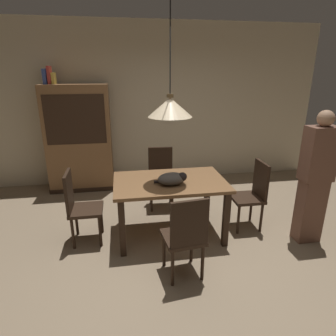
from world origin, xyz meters
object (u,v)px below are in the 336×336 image
(chair_near_front, at_px, (186,234))
(book_blue_wide, at_px, (46,76))
(chair_left_side, at_px, (79,204))
(book_red_tall, at_px, (50,75))
(cat_sleeping, at_px, (173,179))
(hutch_bookcase, at_px, (79,141))
(person_standing, at_px, (315,179))
(chair_right_side, at_px, (252,192))
(pendant_lamp, at_px, (170,107))
(dining_table, at_px, (170,188))
(chair_far_back, at_px, (161,175))
(book_yellow_short, at_px, (54,78))

(chair_near_front, relative_size, book_blue_wide, 3.88)
(chair_left_side, xyz_separation_m, book_red_tall, (-0.54, 1.80, 1.48))
(cat_sleeping, distance_m, hutch_bookcase, 2.33)
(person_standing, bearing_deg, chair_right_side, 143.07)
(pendant_lamp, distance_m, book_red_tall, 2.47)
(chair_near_front, xyz_separation_m, pendant_lamp, (-0.01, 0.88, 1.15))
(hutch_bookcase, height_order, book_blue_wide, book_blue_wide)
(dining_table, xyz_separation_m, chair_right_side, (1.13, -0.00, -0.14))
(book_blue_wide, bearing_deg, book_red_tall, 0.00)
(book_blue_wide, distance_m, person_standing, 4.24)
(chair_right_side, bearing_deg, cat_sleeping, -173.25)
(dining_table, xyz_separation_m, person_standing, (1.70, -0.43, 0.18))
(chair_near_front, xyz_separation_m, cat_sleeping, (0.00, 0.74, 0.32))
(chair_far_back, relative_size, person_standing, 0.56)
(hutch_bookcase, distance_m, book_red_tall, 1.16)
(dining_table, relative_size, pendant_lamp, 1.08)
(dining_table, distance_m, person_standing, 1.76)
(chair_right_side, xyz_separation_m, hutch_bookcase, (-2.43, 1.79, 0.38))
(chair_near_front, distance_m, hutch_bookcase, 3.00)
(pendant_lamp, distance_m, book_yellow_short, 2.43)
(pendant_lamp, height_order, book_yellow_short, pendant_lamp)
(hutch_bookcase, height_order, person_standing, hutch_bookcase)
(cat_sleeping, xyz_separation_m, book_blue_wide, (-1.74, 1.93, 1.14))
(dining_table, distance_m, pendant_lamp, 1.01)
(chair_right_side, bearing_deg, chair_near_front, -141.92)
(chair_near_front, relative_size, chair_right_side, 1.00)
(cat_sleeping, relative_size, hutch_bookcase, 0.21)
(dining_table, relative_size, book_blue_wide, 5.83)
(chair_near_front, bearing_deg, person_standing, 14.95)
(chair_near_front, bearing_deg, chair_right_side, 38.08)
(hutch_bookcase, relative_size, person_standing, 1.12)
(cat_sleeping, xyz_separation_m, pendant_lamp, (-0.01, 0.13, 0.84))
(chair_left_side, xyz_separation_m, hutch_bookcase, (-0.18, 1.79, 0.38))
(chair_right_side, bearing_deg, pendant_lamp, 179.95)
(chair_far_back, distance_m, book_red_tall, 2.41)
(chair_left_side, height_order, chair_near_front, same)
(chair_left_side, height_order, pendant_lamp, pendant_lamp)
(chair_left_side, distance_m, pendant_lamp, 1.61)
(chair_left_side, relative_size, chair_right_side, 1.00)
(chair_left_side, height_order, book_red_tall, book_red_tall)
(cat_sleeping, bearing_deg, chair_near_front, -90.04)
(pendant_lamp, bearing_deg, book_blue_wide, 133.90)
(chair_left_side, relative_size, book_red_tall, 3.32)
(chair_right_side, bearing_deg, book_blue_wide, 147.83)
(chair_left_side, distance_m, book_blue_wide, 2.39)
(dining_table, xyz_separation_m, book_blue_wide, (-1.73, 1.79, 1.32))
(pendant_lamp, bearing_deg, book_red_tall, 132.83)
(cat_sleeping, distance_m, person_standing, 1.71)
(book_blue_wide, bearing_deg, cat_sleeping, -47.99)
(chair_far_back, height_order, book_blue_wide, book_blue_wide)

